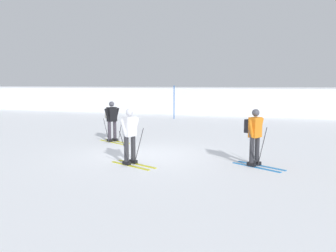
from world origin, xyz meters
TOP-DOWN VIEW (x-y plane):
  - ground_plane at (0.00, 0.00)m, footprint 120.00×120.00m
  - far_snow_ridge at (0.00, 19.99)m, footprint 80.00×9.77m
  - skier_orange at (3.67, -0.38)m, footprint 1.58×1.09m
  - skier_black at (-2.37, 2.07)m, footprint 1.60×1.03m
  - skier_white at (0.09, -1.40)m, footprint 1.62×0.96m
  - trail_marker_pole at (-2.65, 11.77)m, footprint 0.07×0.07m

SIDE VIEW (x-z plane):
  - ground_plane at x=0.00m, z-range 0.00..0.00m
  - skier_white at x=0.09m, z-range 0.06..1.77m
  - skier_orange at x=3.67m, z-range 0.10..1.81m
  - skier_black at x=-2.37m, z-range 0.10..1.81m
  - far_snow_ridge at x=0.00m, z-range 0.00..2.09m
  - trail_marker_pole at x=-2.65m, z-range 0.00..2.32m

